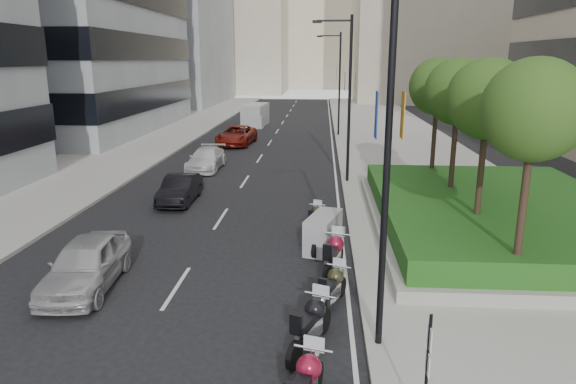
# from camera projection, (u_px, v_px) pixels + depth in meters

# --- Properties ---
(ground) EXTENTS (160.00, 160.00, 0.00)m
(ground) POSITION_uv_depth(u_px,v_px,m) (193.00, 365.00, 11.71)
(ground) COLOR black
(ground) RESTS_ON ground
(sidewalk_right) EXTENTS (10.00, 100.00, 0.15)m
(sidewalk_right) POSITION_uv_depth(u_px,v_px,m) (401.00, 147.00, 40.07)
(sidewalk_right) COLOR #9E9B93
(sidewalk_right) RESTS_ON ground
(sidewalk_left) EXTENTS (8.00, 100.00, 0.15)m
(sidewalk_left) POSITION_uv_depth(u_px,v_px,m) (138.00, 144.00, 41.44)
(sidewalk_left) COLOR #9E9B93
(sidewalk_left) RESTS_ON ground
(lane_edge) EXTENTS (0.12, 100.00, 0.01)m
(lane_edge) POSITION_uv_depth(u_px,v_px,m) (333.00, 147.00, 40.43)
(lane_edge) COLOR silver
(lane_edge) RESTS_ON ground
(lane_centre) EXTENTS (0.12, 100.00, 0.01)m
(lane_centre) POSITION_uv_depth(u_px,v_px,m) (267.00, 147.00, 40.77)
(lane_centre) COLOR silver
(lane_centre) RESTS_ON ground
(building_grey_far) EXTENTS (22.00, 26.00, 30.00)m
(building_grey_far) POSITION_uv_depth(u_px,v_px,m) (146.00, 2.00, 77.09)
(building_grey_far) COLOR gray
(building_grey_far) RESTS_ON ground
(building_cream_left) EXTENTS (26.00, 24.00, 34.00)m
(building_cream_left) POSITION_uv_depth(u_px,v_px,m) (223.00, 7.00, 105.16)
(building_cream_left) COLOR #B7AD93
(building_cream_left) RESTS_ON ground
(building_cream_centre) EXTENTS (30.00, 24.00, 38.00)m
(building_cream_centre) POSITION_uv_depth(u_px,v_px,m) (321.00, 6.00, 122.67)
(building_cream_centre) COLOR #B7AD93
(building_cream_centre) RESTS_ON ground
(planter) EXTENTS (10.00, 14.00, 0.40)m
(planter) POSITION_uv_depth(u_px,v_px,m) (498.00, 224.00, 20.62)
(planter) COLOR #9B9991
(planter) RESTS_ON sidewalk_right
(hedge) EXTENTS (9.40, 13.40, 0.80)m
(hedge) POSITION_uv_depth(u_px,v_px,m) (500.00, 209.00, 20.47)
(hedge) COLOR #184614
(hedge) RESTS_ON planter
(tree_0) EXTENTS (2.80, 2.80, 6.30)m
(tree_0) POSITION_uv_depth(u_px,v_px,m) (534.00, 111.00, 13.65)
(tree_0) COLOR #332319
(tree_0) RESTS_ON planter
(tree_1) EXTENTS (2.80, 2.80, 6.30)m
(tree_1) POSITION_uv_depth(u_px,v_px,m) (488.00, 99.00, 17.51)
(tree_1) COLOR #332319
(tree_1) RESTS_ON planter
(tree_2) EXTENTS (2.80, 2.80, 6.30)m
(tree_2) POSITION_uv_depth(u_px,v_px,m) (458.00, 92.00, 21.37)
(tree_2) COLOR #332319
(tree_2) RESTS_ON planter
(tree_3) EXTENTS (2.80, 2.80, 6.30)m
(tree_3) POSITION_uv_depth(u_px,v_px,m) (438.00, 87.00, 25.24)
(tree_3) COLOR #332319
(tree_3) RESTS_ON planter
(lamp_post_0) EXTENTS (2.34, 0.45, 9.00)m
(lamp_post_0) POSITION_uv_depth(u_px,v_px,m) (381.00, 140.00, 11.13)
(lamp_post_0) COLOR black
(lamp_post_0) RESTS_ON ground
(lamp_post_1) EXTENTS (2.34, 0.45, 9.00)m
(lamp_post_1) POSITION_uv_depth(u_px,v_px,m) (347.00, 92.00, 27.54)
(lamp_post_1) COLOR black
(lamp_post_1) RESTS_ON ground
(lamp_post_2) EXTENTS (2.34, 0.45, 9.00)m
(lamp_post_2) POSITION_uv_depth(u_px,v_px,m) (338.00, 79.00, 44.92)
(lamp_post_2) COLOR black
(lamp_post_2) RESTS_ON ground
(parking_sign) EXTENTS (0.06, 0.32, 2.50)m
(parking_sign) POSITION_uv_depth(u_px,v_px,m) (427.00, 368.00, 9.10)
(parking_sign) COLOR black
(parking_sign) RESTS_ON ground
(motorcycle_2) EXTENTS (1.12, 2.28, 1.20)m
(motorcycle_2) POSITION_uv_depth(u_px,v_px,m) (311.00, 325.00, 12.19)
(motorcycle_2) COLOR black
(motorcycle_2) RESTS_ON ground
(motorcycle_3) EXTENTS (0.99, 2.04, 1.07)m
(motorcycle_3) POSITION_uv_depth(u_px,v_px,m) (332.00, 288.00, 14.29)
(motorcycle_3) COLOR black
(motorcycle_3) RESTS_ON ground
(motorcycle_4) EXTENTS (0.93, 2.43, 1.23)m
(motorcycle_4) POSITION_uv_depth(u_px,v_px,m) (334.00, 256.00, 16.42)
(motorcycle_4) COLOR black
(motorcycle_4) RESTS_ON ground
(motorcycle_5) EXTENTS (1.45, 2.33, 1.32)m
(motorcycle_5) POSITION_uv_depth(u_px,v_px,m) (323.00, 233.00, 18.61)
(motorcycle_5) COLOR black
(motorcycle_5) RESTS_ON ground
(motorcycle_6) EXTENTS (0.68, 1.97, 0.99)m
(motorcycle_6) POSITION_uv_depth(u_px,v_px,m) (315.00, 218.00, 20.71)
(motorcycle_6) COLOR black
(motorcycle_6) RESTS_ON ground
(car_a) EXTENTS (2.14, 4.59, 1.52)m
(car_a) POSITION_uv_depth(u_px,v_px,m) (86.00, 264.00, 15.50)
(car_a) COLOR #ADADAF
(car_a) RESTS_ON ground
(car_b) EXTENTS (1.43, 4.03, 1.32)m
(car_b) POSITION_uv_depth(u_px,v_px,m) (180.00, 189.00, 24.81)
(car_b) COLOR black
(car_b) RESTS_ON ground
(car_c) EXTENTS (1.94, 4.67, 1.35)m
(car_c) POSITION_uv_depth(u_px,v_px,m) (206.00, 159.00, 32.19)
(car_c) COLOR silver
(car_c) RESTS_ON ground
(car_d) EXTENTS (2.93, 5.68, 1.53)m
(car_d) POSITION_uv_depth(u_px,v_px,m) (236.00, 135.00, 41.53)
(car_d) COLOR maroon
(car_d) RESTS_ON ground
(delivery_van) EXTENTS (2.39, 5.40, 2.21)m
(delivery_van) POSITION_uv_depth(u_px,v_px,m) (255.00, 116.00, 53.20)
(delivery_van) COLOR #AEAEB0
(delivery_van) RESTS_ON ground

